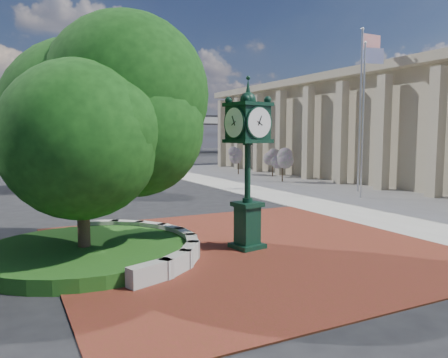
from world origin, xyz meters
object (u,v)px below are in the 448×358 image
Objects in this scene: post_clock at (248,157)px; flagpole_a at (360,109)px; flagpole_b at (363,119)px; street_lamp_near at (158,116)px; parked_car at (80,163)px; street_lamp_far at (44,119)px.

flagpole_a is at bearing 34.04° from post_clock.
flagpole_b is at bearing -130.80° from flagpole_a.
street_lamp_near reaches higher than flagpole_b.
parked_car is 31.84m from flagpole_b.
street_lamp_far reaches higher than post_clock.
street_lamp_far is (-2.76, 6.76, 4.85)m from parked_car.
street_lamp_far reaches higher than street_lamp_near.
street_lamp_near reaches higher than parked_car.
flagpole_a is 1.15× the size of street_lamp_near.
street_lamp_far is at bearing 93.41° from post_clock.
street_lamp_far reaches higher than parked_car.
street_lamp_near is at bearing 110.29° from flagpole_b.
street_lamp_near is at bearing 78.22° from post_clock.
flagpole_a is (13.48, 9.10, 2.33)m from post_clock.
post_clock is at bearing -101.78° from street_lamp_near.
parked_car is at bearing 115.98° from flagpole_a.
street_lamp_near is 0.96× the size of street_lamp_far.
post_clock is 0.61× the size of flagpole_b.
parked_car is at bearing 112.20° from street_lamp_near.
flagpole_b is (11.36, -29.49, 3.90)m from parked_car.
parked_car is 0.45× the size of flagpole_b.
parked_car is at bearing -67.76° from street_lamp_far.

